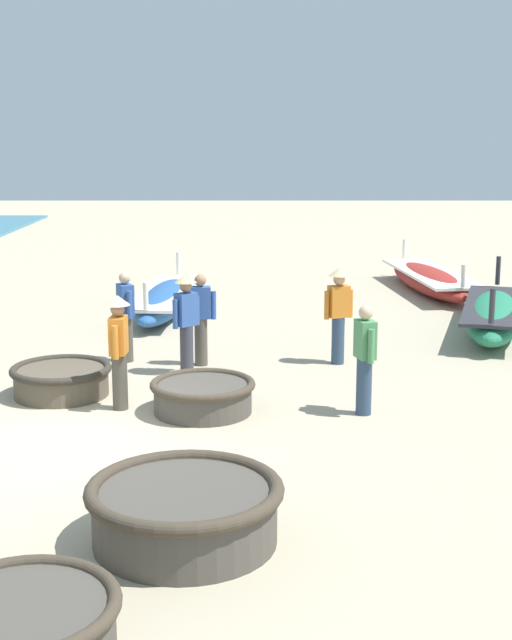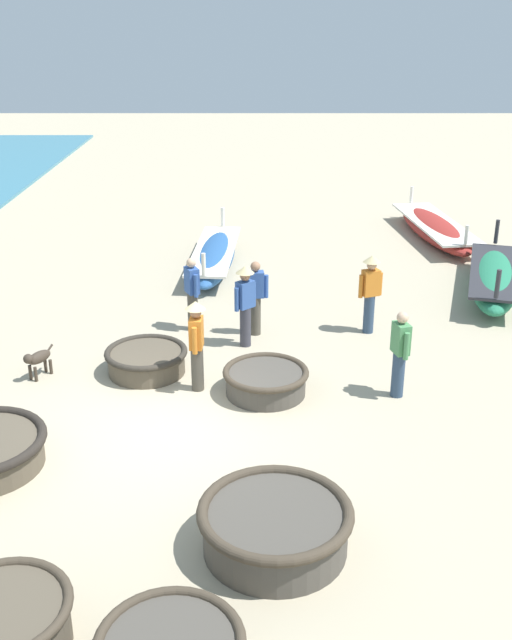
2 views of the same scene
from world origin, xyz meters
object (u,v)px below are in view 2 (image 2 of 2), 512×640
(coracle_weathered, at_px, (266,380))
(fisherman_hauling, at_px, (192,292))
(fisherman_crouching, at_px, (370,289))
(dog, at_px, (38,359))
(long_boat_green_hull, at_px, (215,256))
(coracle_beside_post, at_px, (146,360))
(long_boat_blue_hull, at_px, (494,279))
(long_boat_red_hull, at_px, (435,229))
(coracle_front_left, at_px, (275,526))
(fisherman_standing_left, at_px, (196,340))
(fisherman_standing_right, at_px, (400,352))
(fisherman_with_hat, at_px, (255,296))
(fisherman_by_coracle, at_px, (245,301))
(coracle_nearest, at_px, (2,624))

(coracle_weathered, distance_m, fisherman_hauling, 3.27)
(fisherman_crouching, relative_size, dog, 2.76)
(dog, bearing_deg, long_boat_green_hull, 65.43)
(coracle_beside_post, relative_size, fisherman_crouching, 0.91)
(long_boat_blue_hull, bearing_deg, long_boat_red_hull, 94.67)
(long_boat_green_hull, relative_size, long_boat_blue_hull, 1.03)
(coracle_front_left, bearing_deg, coracle_weathered, 90.93)
(fisherman_crouching, bearing_deg, long_boat_blue_hull, 35.27)
(dog, bearing_deg, fisherman_standing_left, -9.01)
(coracle_front_left, xyz_separation_m, fisherman_standing_left, (-1.26, 4.24, 0.62))
(long_boat_red_hull, relative_size, fisherman_crouching, 3.10)
(long_boat_red_hull, xyz_separation_m, long_boat_blue_hull, (0.38, -4.61, 0.06))
(fisherman_hauling, distance_m, fisherman_standing_right, 4.78)
(fisherman_with_hat, height_order, fisherman_crouching, fisherman_crouching)
(long_boat_blue_hull, bearing_deg, dog, -155.26)
(fisherman_crouching, bearing_deg, fisherman_by_coracle, -165.19)
(coracle_nearest, bearing_deg, coracle_weathered, 63.74)
(coracle_nearest, xyz_separation_m, long_boat_blue_hull, (8.25, 10.70, 0.04))
(fisherman_hauling, xyz_separation_m, fisherman_with_hat, (1.31, -0.24, 0.00))
(long_boat_red_hull, bearing_deg, coracle_beside_post, -129.52)
(coracle_nearest, bearing_deg, dog, 101.95)
(fisherman_crouching, bearing_deg, dog, -161.62)
(coracle_nearest, height_order, long_boat_green_hull, long_boat_green_hull)
(coracle_nearest, distance_m, fisherman_standing_right, 7.57)
(coracle_front_left, distance_m, coracle_nearest, 3.28)
(fisherman_standing_right, bearing_deg, long_boat_green_hull, 116.69)
(coracle_beside_post, relative_size, fisherman_standing_left, 0.91)
(coracle_front_left, distance_m, fisherman_with_hat, 6.72)
(coracle_weathered, bearing_deg, coracle_nearest, -116.26)
(long_boat_green_hull, xyz_separation_m, long_boat_red_hull, (6.32, 2.71, -0.01))
(coracle_nearest, relative_size, fisherman_standing_right, 0.95)
(fisherman_by_coracle, bearing_deg, fisherman_standing_right, -38.53)
(long_boat_green_hull, bearing_deg, coracle_front_left, -83.21)
(coracle_front_left, height_order, fisherman_with_hat, fisherman_with_hat)
(coracle_front_left, height_order, fisherman_crouching, fisherman_crouching)
(coracle_nearest, xyz_separation_m, fisherman_by_coracle, (2.42, 7.71, 0.63))
(coracle_nearest, bearing_deg, long_boat_red_hull, 62.79)
(fisherman_hauling, bearing_deg, dog, -139.75)
(coracle_weathered, height_order, fisherman_with_hat, fisherman_with_hat)
(coracle_weathered, height_order, long_boat_red_hull, long_boat_red_hull)
(coracle_weathered, height_order, dog, dog)
(long_boat_green_hull, distance_m, long_boat_blue_hull, 6.96)
(long_boat_green_hull, distance_m, fisherman_with_hat, 4.47)
(fisherman_by_coracle, distance_m, fisherman_crouching, 2.63)
(fisherman_standing_right, relative_size, fisherman_with_hat, 1.00)
(coracle_front_left, relative_size, coracle_nearest, 1.30)
(coracle_weathered, distance_m, long_boat_blue_hull, 7.42)
(coracle_front_left, distance_m, long_boat_green_hull, 11.09)
(coracle_beside_post, xyz_separation_m, fisherman_standing_right, (4.47, -0.91, 0.58))
(fisherman_crouching, bearing_deg, coracle_front_left, -107.16)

